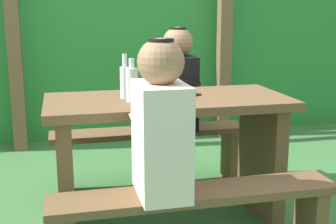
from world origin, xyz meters
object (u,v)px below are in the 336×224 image
Objects in this scene: person_white_shirt at (161,124)px; bench_near at (196,214)px; cell_phone at (189,94)px; person_black_coat at (178,82)px; bottle_left at (125,81)px; bottle_right at (132,84)px; drinking_glass at (175,91)px; picnic_table at (168,139)px; bench_far at (150,146)px.

bench_near is at bearing -1.12° from person_white_shirt.
cell_phone is at bearing 63.66° from person_white_shirt.
bottle_left is (-0.45, -0.53, 0.11)m from person_black_coat.
bench_near is at bearing -100.25° from person_black_coat.
bottle_left reaches higher than bottle_right.
drinking_glass reaches higher than cell_phone.
bottle_right is at bearing -162.98° from picnic_table.
bottle_left is (-0.24, 0.04, 0.35)m from picnic_table.
drinking_glass reaches higher than bench_far.
bench_far is 17.11× the size of drinking_glass.
bench_near is 1.95× the size of person_black_coat.
bottle_right is (0.02, -0.11, -0.00)m from bottle_left.
bottle_right is 0.40m from cell_phone.
bench_far is 0.50m from person_black_coat.
picnic_table is at bearing 17.02° from bottle_right.
person_white_shirt is 0.71m from cell_phone.
person_black_coat reaches higher than bench_near.
drinking_glass is 0.15m from cell_phone.
cell_phone is (0.14, -0.51, 0.47)m from bench_far.
bottle_left reaches higher than bench_near.
picnic_table is 0.61m from bench_near.
bench_near is (0.00, -0.58, -0.21)m from picnic_table.
person_black_coat is 0.63m from drinking_glass.
bench_far is at bearing 179.08° from person_black_coat.
person_black_coat reaches higher than bottle_right.
person_black_coat reaches higher than bottle_left.
drinking_glass is (0.03, 0.55, 0.50)m from bench_near.
bench_near is at bearing -90.00° from picnic_table.
picnic_table is 0.61m from bench_far.
picnic_table is 0.30m from drinking_glass.
bench_near is 1.95× the size of person_white_shirt.
bottle_right is 1.71× the size of cell_phone.
picnic_table reaches higher than bench_near.
person_black_coat is at bearing 49.85° from bottle_left.
picnic_table is 10.00× the size of cell_phone.
cell_phone is at bearing -74.25° from bench_far.
person_black_coat is 8.79× the size of drinking_glass.
person_white_shirt is 1.00× the size of person_black_coat.
drinking_glass is (0.20, 0.54, 0.05)m from person_white_shirt.
picnic_table is 5.86× the size of bottle_right.
bench_near is 1.15m from bench_far.
person_black_coat is (0.21, -0.00, 0.45)m from bench_far.
cell_phone is (0.14, 0.06, 0.26)m from picnic_table.
person_black_coat is at bearing -0.92° from bench_far.
picnic_table is 1.00× the size of bench_near.
person_black_coat reaches higher than picnic_table.
person_black_coat is at bearing 71.76° from person_white_shirt.
drinking_glass reaches higher than picnic_table.
person_white_shirt is 0.58m from drinking_glass.
person_black_coat is at bearing 73.92° from drinking_glass.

